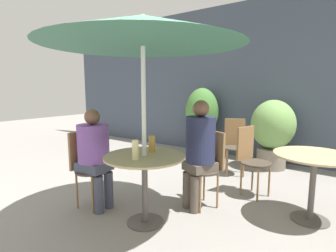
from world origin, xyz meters
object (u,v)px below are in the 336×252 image
(bistro_chair_1, at_px, (86,162))
(bistro_chair_3, at_px, (250,154))
(potted_plant_1, at_px, (273,130))
(seated_person_0, at_px, (199,146))
(cafe_table_far, at_px, (314,168))
(seated_person_1, at_px, (95,151))
(potted_plant_0, at_px, (202,118))
(beer_glass_0, at_px, (135,150))
(cafe_table_near, at_px, (145,169))
(beer_glass_1, at_px, (152,144))
(bistro_chair_0, at_px, (209,162))
(bistro_chair_2, at_px, (235,141))
(umbrella, at_px, (143,31))

(bistro_chair_1, distance_m, bistro_chair_3, 2.04)
(bistro_chair_1, height_order, potted_plant_1, potted_plant_1)
(bistro_chair_1, bearing_deg, bistro_chair_3, -50.75)
(bistro_chair_3, xyz_separation_m, seated_person_0, (-0.33, -0.74, 0.21))
(cafe_table_far, relative_size, seated_person_1, 0.69)
(bistro_chair_1, relative_size, potted_plant_0, 0.64)
(seated_person_1, height_order, beer_glass_0, seated_person_1)
(cafe_table_near, relative_size, beer_glass_1, 4.55)
(cafe_table_far, bearing_deg, potted_plant_1, 116.83)
(bistro_chair_0, height_order, bistro_chair_3, same)
(bistro_chair_0, relative_size, bistro_chair_2, 1.00)
(bistro_chair_2, xyz_separation_m, potted_plant_0, (-0.99, 0.69, 0.24))
(cafe_table_far, distance_m, umbrella, 2.19)
(cafe_table_near, height_order, cafe_table_far, same)
(bistro_chair_0, distance_m, beer_glass_1, 0.75)
(bistro_chair_2, relative_size, umbrella, 0.43)
(bistro_chair_0, xyz_separation_m, bistro_chair_1, (-1.15, -0.85, 0.00))
(bistro_chair_2, relative_size, beer_glass_1, 4.95)
(seated_person_0, height_order, beer_glass_0, seated_person_0)
(cafe_table_near, distance_m, potted_plant_1, 2.76)
(seated_person_0, relative_size, umbrella, 0.61)
(beer_glass_0, bearing_deg, bistro_chair_0, 71.59)
(umbrella, bearing_deg, beer_glass_1, 101.24)
(beer_glass_0, bearing_deg, beer_glass_1, 100.39)
(cafe_table_near, xyz_separation_m, bistro_chair_3, (0.61, 1.37, -0.04))
(bistro_chair_3, xyz_separation_m, seated_person_1, (-1.28, -1.44, 0.15))
(bistro_chair_1, height_order, beer_glass_1, beer_glass_1)
(cafe_table_far, xyz_separation_m, beer_glass_1, (-1.40, -0.90, 0.24))
(bistro_chair_3, xyz_separation_m, beer_glass_1, (-0.64, -1.21, 0.27))
(bistro_chair_2, height_order, bistro_chair_3, same)
(beer_glass_0, xyz_separation_m, potted_plant_1, (0.51, 2.86, -0.13))
(potted_plant_1, bearing_deg, bistro_chair_1, -115.88)
(beer_glass_1, bearing_deg, cafe_table_near, -78.76)
(bistro_chair_3, distance_m, beer_glass_0, 1.66)
(seated_person_1, xyz_separation_m, potted_plant_0, (-0.20, 2.84, 0.09))
(bistro_chair_2, height_order, potted_plant_0, potted_plant_0)
(seated_person_0, bearing_deg, bistro_chair_1, -123.12)
(seated_person_0, bearing_deg, potted_plant_1, 106.45)
(cafe_table_far, bearing_deg, seated_person_1, -151.12)
(bistro_chair_2, xyz_separation_m, bistro_chair_3, (0.49, -0.71, 0.00))
(seated_person_0, distance_m, potted_plant_1, 2.09)
(bistro_chair_1, bearing_deg, beer_glass_1, -78.88)
(beer_glass_1, distance_m, potted_plant_0, 2.74)
(beer_glass_0, bearing_deg, cafe_table_near, 99.53)
(cafe_table_far, bearing_deg, beer_glass_1, -147.40)
(cafe_table_near, distance_m, bistro_chair_2, 2.08)
(potted_plant_0, height_order, umbrella, umbrella)
(bistro_chair_0, xyz_separation_m, seated_person_1, (-1.01, -0.83, 0.15))
(bistro_chair_2, distance_m, seated_person_0, 1.47)
(cafe_table_far, bearing_deg, seated_person_0, -158.71)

